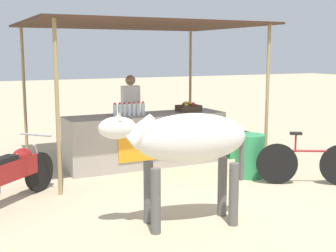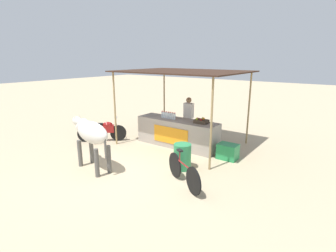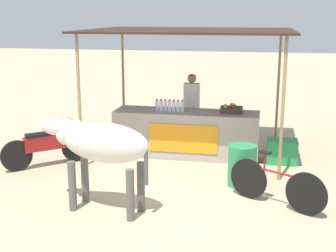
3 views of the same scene
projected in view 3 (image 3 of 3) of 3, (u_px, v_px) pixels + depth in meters
The scene contains 11 objects.
ground_plane at pixel (165, 194), 7.84m from camera, with size 60.00×60.00×0.00m, color tan.
stall_counter at pixel (186, 134), 9.82m from camera, with size 3.00×0.82×0.96m.
stall_awning at pixel (190, 35), 9.63m from camera, with size 4.20×3.20×2.62m.
water_bottle_row at pixel (170, 106), 9.71m from camera, with size 0.61×0.07×0.25m.
fruit_crate at pixel (231, 109), 9.56m from camera, with size 0.44×0.32×0.18m.
vendor_behind_counter at pixel (192, 109), 10.46m from camera, with size 0.34×0.22×1.65m.
cooler_box at pixel (282, 151), 9.41m from camera, with size 0.60×0.44×0.48m, color #268C4C.
water_barrel at pixel (242, 166), 8.13m from camera, with size 0.49×0.49×0.73m, color #2D8C51.
cow at pixel (101, 145), 6.96m from camera, with size 1.85×0.76×1.44m.
motorcycle_parked at pixel (48, 145), 9.18m from camera, with size 1.38×1.28×0.90m.
bicycle_leaning at pixel (276, 185), 7.27m from camera, with size 1.46×0.87×0.85m.
Camera 3 is at (1.52, -7.20, 2.95)m, focal length 50.00 mm.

